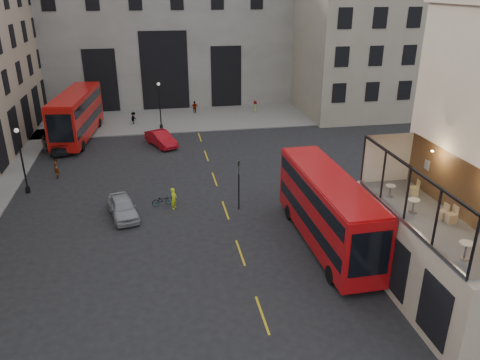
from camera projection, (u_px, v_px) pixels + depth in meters
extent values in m
plane|color=black|center=(300.00, 310.00, 23.86)|extent=(140.00, 140.00, 0.00)
cube|color=black|center=(396.00, 267.00, 23.92)|extent=(0.08, 9.20, 3.00)
cube|color=brown|center=(463.00, 191.00, 22.85)|extent=(0.04, 10.00, 2.90)
cube|color=beige|center=(387.00, 158.00, 27.14)|extent=(3.00, 0.04, 2.90)
cube|color=black|center=(441.00, 165.00, 22.04)|extent=(3.00, 10.00, 0.04)
cube|color=slate|center=(403.00, 220.00, 22.88)|extent=(0.12, 10.00, 0.18)
cube|color=black|center=(411.00, 168.00, 21.81)|extent=(0.12, 10.00, 0.10)
cube|color=beige|center=(427.00, 165.00, 25.69)|extent=(0.04, 0.45, 0.55)
cylinder|color=#FFD899|center=(432.00, 151.00, 24.01)|extent=(0.12, 0.12, 0.05)
cube|color=tan|center=(424.00, 260.00, 24.08)|extent=(3.00, 11.00, 4.50)
cube|color=slate|center=(431.00, 220.00, 23.19)|extent=(3.00, 10.00, 0.10)
cube|color=#9C9992|center=(161.00, 35.00, 63.02)|extent=(34.00, 10.00, 18.00)
cube|color=black|center=(165.00, 71.00, 60.01)|extent=(6.00, 0.12, 10.00)
cube|color=black|center=(101.00, 81.00, 59.05)|extent=(4.00, 0.12, 8.00)
cube|color=black|center=(226.00, 77.00, 61.74)|extent=(4.00, 0.12, 8.00)
cube|color=#A19582|center=(361.00, 29.00, 59.60)|extent=(16.00, 18.00, 20.00)
cube|color=slate|center=(160.00, 119.00, 57.26)|extent=(40.00, 12.00, 0.12)
cylinder|color=black|center=(239.00, 192.00, 34.02)|extent=(0.10, 0.10, 2.80)
imported|color=black|center=(239.00, 168.00, 33.28)|extent=(0.16, 0.20, 1.00)
cylinder|color=black|center=(70.00, 137.00, 46.16)|extent=(0.10, 0.10, 2.80)
imported|color=black|center=(68.00, 118.00, 45.42)|extent=(0.16, 0.20, 1.00)
cylinder|color=black|center=(23.00, 163.00, 36.33)|extent=(0.14, 0.14, 5.00)
cylinder|color=black|center=(28.00, 190.00, 37.21)|extent=(0.36, 0.36, 0.50)
sphere|color=silver|center=(16.00, 131.00, 35.31)|extent=(0.36, 0.36, 0.36)
cylinder|color=black|center=(160.00, 108.00, 52.69)|extent=(0.14, 0.14, 5.00)
cylinder|color=black|center=(161.00, 127.00, 53.56)|extent=(0.36, 0.36, 0.50)
sphere|color=silver|center=(158.00, 84.00, 51.66)|extent=(0.36, 0.36, 0.36)
cube|color=#AD0C0F|center=(327.00, 209.00, 29.01)|extent=(2.86, 11.71, 4.13)
cube|color=black|center=(326.00, 217.00, 29.24)|extent=(2.89, 11.07, 0.85)
cube|color=black|center=(329.00, 190.00, 28.52)|extent=(2.89, 11.07, 0.85)
cube|color=#AD0C0F|center=(330.00, 178.00, 28.20)|extent=(2.75, 11.47, 0.13)
cylinder|color=black|center=(289.00, 212.00, 32.92)|extent=(0.32, 1.07, 1.06)
cylinder|color=black|center=(322.00, 209.00, 33.37)|extent=(0.32, 1.07, 1.06)
cylinder|color=black|center=(331.00, 275.00, 25.86)|extent=(0.32, 1.07, 1.06)
cylinder|color=black|center=(371.00, 270.00, 26.31)|extent=(0.32, 1.07, 1.06)
cube|color=#B4100C|center=(77.00, 114.00, 49.36)|extent=(4.16, 12.60, 4.39)
cube|color=black|center=(78.00, 120.00, 49.60)|extent=(4.12, 11.94, 0.90)
cube|color=black|center=(75.00, 102.00, 48.84)|extent=(4.12, 11.94, 0.90)
cube|color=#B4100C|center=(74.00, 94.00, 48.50)|extent=(4.02, 12.35, 0.13)
cylinder|color=black|center=(76.00, 123.00, 53.72)|extent=(0.44, 1.15, 1.12)
cylinder|color=black|center=(99.00, 123.00, 53.90)|extent=(0.44, 1.15, 1.12)
cylinder|color=black|center=(55.00, 147.00, 46.10)|extent=(0.44, 1.15, 1.12)
cylinder|color=black|center=(82.00, 146.00, 46.28)|extent=(0.44, 1.15, 1.12)
imported|color=#989AA0|center=(123.00, 207.00, 33.18)|extent=(2.64, 4.56, 1.46)
imported|color=#A80A14|center=(161.00, 139.00, 47.77)|extent=(3.41, 4.88, 1.53)
imported|color=black|center=(60.00, 145.00, 46.21)|extent=(2.43, 4.89, 1.37)
imported|color=gray|center=(162.00, 200.00, 35.05)|extent=(1.64, 0.89, 0.82)
imported|color=#DCED18|center=(174.00, 198.00, 34.38)|extent=(0.60, 0.70, 1.63)
imported|color=gray|center=(45.00, 144.00, 45.95)|extent=(0.96, 0.82, 1.74)
imported|color=gray|center=(134.00, 119.00, 54.87)|extent=(0.96, 1.15, 1.54)
imported|color=gray|center=(195.00, 108.00, 59.47)|extent=(1.04, 0.59, 1.67)
imported|color=gray|center=(255.00, 107.00, 59.97)|extent=(0.77, 0.91, 1.59)
imported|color=gray|center=(56.00, 169.00, 39.81)|extent=(0.55, 0.70, 1.71)
cylinder|color=beige|center=(467.00, 243.00, 19.60)|extent=(0.62, 0.62, 0.04)
cylinder|color=slate|center=(465.00, 251.00, 19.74)|extent=(0.08, 0.08, 0.72)
cylinder|color=slate|center=(464.00, 258.00, 19.88)|extent=(0.45, 0.45, 0.03)
cylinder|color=white|center=(414.00, 200.00, 23.61)|extent=(0.59, 0.59, 0.04)
cylinder|color=slate|center=(413.00, 206.00, 23.75)|extent=(0.08, 0.08, 0.68)
cylinder|color=slate|center=(412.00, 212.00, 23.88)|extent=(0.43, 0.43, 0.03)
cylinder|color=beige|center=(391.00, 186.00, 25.40)|extent=(0.54, 0.54, 0.04)
cylinder|color=slate|center=(390.00, 191.00, 25.52)|extent=(0.07, 0.07, 0.63)
cylinder|color=slate|center=(389.00, 196.00, 25.65)|extent=(0.39, 0.39, 0.03)
cube|color=tan|center=(442.00, 215.00, 23.18)|extent=(0.45, 0.45, 0.43)
cube|color=tan|center=(447.00, 207.00, 23.08)|extent=(0.09, 0.40, 0.38)
cube|color=tan|center=(451.00, 218.00, 22.80)|extent=(0.45, 0.45, 0.47)
cube|color=tan|center=(456.00, 209.00, 22.67)|extent=(0.05, 0.44, 0.42)
cube|color=tan|center=(413.00, 191.00, 25.80)|extent=(0.52, 0.52, 0.47)
cube|color=tan|center=(418.00, 184.00, 25.62)|extent=(0.13, 0.43, 0.42)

